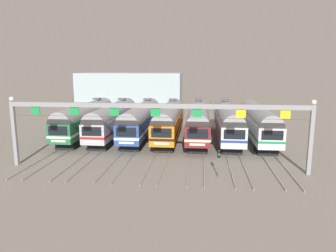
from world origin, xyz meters
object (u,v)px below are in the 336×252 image
(commuter_train_maroon, at_px, (198,120))
(commuter_train_silver, at_px, (228,121))
(commuter_train_blue, at_px, (141,119))
(commuter_train_stainless, at_px, (113,119))
(commuter_train_orange, at_px, (169,120))
(commuter_train_white, at_px, (258,121))
(yard_signal_mast, at_px, (219,159))
(catenary_gantry, at_px, (155,114))
(commuter_train_green, at_px, (86,118))

(commuter_train_maroon, relative_size, commuter_train_silver, 1.00)
(commuter_train_blue, xyz_separation_m, commuter_train_maroon, (7.93, 0.00, 0.00))
(commuter_train_silver, bearing_deg, commuter_train_stainless, 180.00)
(commuter_train_maroon, height_order, commuter_train_silver, same)
(commuter_train_orange, bearing_deg, commuter_train_white, -0.02)
(yard_signal_mast, bearing_deg, commuter_train_white, 68.59)
(commuter_train_stainless, height_order, catenary_gantry, catenary_gantry)
(catenary_gantry, xyz_separation_m, yard_signal_mast, (5.95, -1.68, -3.65))
(commuter_train_stainless, height_order, commuter_train_orange, same)
(commuter_train_silver, bearing_deg, commuter_train_blue, 180.00)
(commuter_train_maroon, distance_m, commuter_train_white, 7.93)
(commuter_train_blue, bearing_deg, catenary_gantry, -73.63)
(commuter_train_green, relative_size, commuter_train_blue, 1.00)
(commuter_train_silver, bearing_deg, commuter_train_orange, 180.00)
(commuter_train_orange, bearing_deg, commuter_train_maroon, 0.00)
(commuter_train_orange, height_order, catenary_gantry, catenary_gantry)
(commuter_train_white, bearing_deg, yard_signal_mast, -111.41)
(commuter_train_maroon, bearing_deg, commuter_train_green, 180.00)
(commuter_train_maroon, distance_m, catenary_gantry, 14.33)
(commuter_train_white, relative_size, catenary_gantry, 0.62)
(commuter_train_silver, relative_size, catenary_gantry, 0.62)
(yard_signal_mast, bearing_deg, commuter_train_stainless, 132.44)
(commuter_train_green, relative_size, commuter_train_silver, 1.00)
(commuter_train_maroon, distance_m, yard_signal_mast, 15.34)
(commuter_train_blue, distance_m, catenary_gantry, 14.33)
(yard_signal_mast, bearing_deg, commuter_train_orange, 111.40)
(commuter_train_maroon, bearing_deg, commuter_train_blue, 180.00)
(commuter_train_stainless, height_order, commuter_train_silver, same)
(commuter_train_green, height_order, commuter_train_silver, same)
(commuter_train_stainless, height_order, commuter_train_blue, same)
(commuter_train_stainless, height_order, commuter_train_white, commuter_train_stainless)
(commuter_train_blue, distance_m, yard_signal_mast, 18.15)
(commuter_train_white, bearing_deg, commuter_train_silver, 179.94)
(commuter_train_blue, xyz_separation_m, commuter_train_white, (15.87, -0.00, -0.00))
(commuter_train_blue, bearing_deg, commuter_train_stainless, 180.00)
(commuter_train_orange, bearing_deg, commuter_train_green, 180.00)
(commuter_train_blue, relative_size, yard_signal_mast, 7.17)
(commuter_train_orange, relative_size, catenary_gantry, 0.62)
(commuter_train_green, relative_size, commuter_train_orange, 1.00)
(commuter_train_stainless, relative_size, commuter_train_silver, 1.00)
(commuter_train_white, relative_size, yard_signal_mast, 7.17)
(commuter_train_green, bearing_deg, yard_signal_mast, -40.38)
(commuter_train_blue, height_order, commuter_train_white, commuter_train_blue)
(commuter_train_stainless, distance_m, commuter_train_silver, 15.87)
(commuter_train_silver, bearing_deg, commuter_train_maroon, 180.00)
(yard_signal_mast, bearing_deg, catenary_gantry, 164.23)
(commuter_train_green, relative_size, commuter_train_maroon, 1.00)
(commuter_train_stainless, xyz_separation_m, yard_signal_mast, (13.88, -15.18, -0.92))
(commuter_train_green, relative_size, catenary_gantry, 0.62)
(commuter_train_silver, relative_size, commuter_train_white, 1.00)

